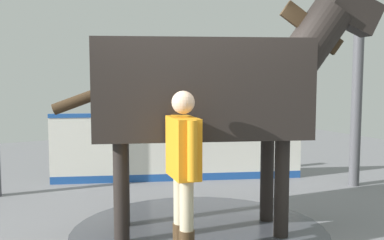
% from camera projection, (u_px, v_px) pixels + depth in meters
% --- Properties ---
extents(wet_patch, '(2.87, 2.87, 0.00)m').
position_uv_depth(wet_patch, '(199.00, 231.00, 5.34)').
color(wet_patch, '#42444C').
rests_on(wet_patch, ground).
extents(barrier_wall, '(3.82, 1.57, 1.11)m').
position_uv_depth(barrier_wall, '(179.00, 149.00, 7.70)').
color(barrier_wall, silver).
rests_on(barrier_wall, ground).
extents(roof_post_near, '(0.16, 0.16, 2.75)m').
position_uv_depth(roof_post_near, '(357.00, 97.00, 7.31)').
color(roof_post_near, '#4C4C51').
rests_on(roof_post_near, ground).
extents(horse, '(3.43, 1.78, 2.72)m').
position_uv_depth(horse, '(210.00, 87.00, 5.19)').
color(horse, black).
rests_on(horse, ground).
extents(handler, '(0.30, 0.64, 1.60)m').
position_uv_depth(handler, '(183.00, 164.00, 4.45)').
color(handler, '#47331E').
rests_on(handler, ground).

